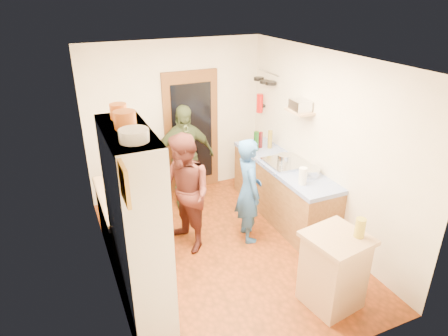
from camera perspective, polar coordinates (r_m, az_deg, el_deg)
floor at (r=5.66m, az=0.13°, el=-11.68°), size 3.00×4.00×0.02m
ceiling at (r=4.62m, az=0.16°, el=15.52°), size 3.00×4.00×0.02m
wall_back at (r=6.76m, az=-6.85°, el=6.89°), size 3.00×0.02×2.60m
wall_front at (r=3.50m, az=13.95°, el=-11.88°), size 3.00×0.02×2.60m
wall_left at (r=4.65m, az=-17.12°, el=-2.58°), size 0.02×4.00×2.60m
wall_right at (r=5.73m, az=14.09°, el=3.00°), size 0.02×4.00×2.60m
door_frame at (r=6.88m, az=-4.66°, el=5.10°), size 0.95×0.06×2.10m
door_glass at (r=6.85m, az=-4.56°, el=5.01°), size 0.70×0.02×1.70m
hutch_body at (r=4.08m, az=-12.22°, el=-9.32°), size 0.40×1.20×2.20m
hutch_top_shelf at (r=3.60m, az=-13.74°, el=5.11°), size 0.40×1.14×0.04m
plate_stack at (r=3.28m, az=-12.75°, el=4.58°), size 0.24×0.24×0.10m
orange_pot_a at (r=3.60m, az=-13.98°, el=6.70°), size 0.19×0.19×0.16m
orange_pot_b at (r=3.89m, az=-14.85°, el=7.85°), size 0.16×0.16×0.14m
left_counter_base at (r=5.50m, az=-13.46°, el=-8.17°), size 0.60×1.40×0.85m
left_counter_top at (r=5.27m, az=-13.93°, el=-4.04°), size 0.64×1.44×0.05m
toaster at (r=4.80m, az=-12.35°, el=-5.38°), size 0.23×0.16×0.17m
kettle at (r=5.07m, az=-14.26°, el=-3.82°), size 0.17×0.17×0.18m
orange_bowl at (r=5.42m, az=-13.57°, el=-2.37°), size 0.22×0.22×0.08m
chopping_board at (r=5.78m, az=-14.89°, el=-1.12°), size 0.36×0.31×0.02m
right_counter_base at (r=6.30m, az=8.30°, el=-3.29°), size 0.60×2.20×0.84m
right_counter_top at (r=6.10m, az=8.56°, el=0.45°), size 0.62×2.22×0.06m
hob at (r=6.05m, az=8.75°, el=0.76°), size 0.55×0.58×0.04m
pot_on_hob at (r=5.97m, az=8.60°, el=1.30°), size 0.20×0.20×0.13m
bottle_a at (r=6.45m, az=4.62°, el=3.86°), size 0.08×0.08×0.32m
bottle_b at (r=6.59m, az=5.25°, el=4.03°), size 0.07×0.07×0.27m
bottle_c at (r=6.58m, az=6.59°, el=4.09°), size 0.08×0.08×0.30m
paper_towel at (r=5.44m, az=11.18°, el=-1.15°), size 0.12×0.12×0.24m
mixing_bowl at (r=5.74m, az=12.12°, el=-0.51°), size 0.29×0.29×0.11m
island_base at (r=4.76m, az=15.31°, el=-14.17°), size 0.63×0.63×0.86m
island_top at (r=4.49m, az=15.96°, el=-9.62°), size 0.71×0.71×0.05m
cutting_board at (r=4.48m, az=15.07°, el=-9.44°), size 0.39×0.33×0.02m
oil_jar at (r=4.48m, az=18.86°, el=-8.08°), size 0.12×0.12×0.22m
pan_rail at (r=6.71m, az=6.42°, el=13.39°), size 0.02×0.65×0.02m
pan_hang_a at (r=6.56m, az=6.68°, el=11.96°), size 0.18×0.18×0.05m
pan_hang_b at (r=6.73m, az=5.80°, el=12.15°), size 0.16×0.16×0.05m
pan_hang_c at (r=6.90m, az=4.98°, el=12.58°), size 0.17×0.17×0.05m
wall_shelf at (r=5.87m, az=10.75°, el=7.95°), size 0.26×0.42×0.03m
radio at (r=5.84m, az=10.82°, el=8.80°), size 0.24×0.32×0.15m
ext_bracket at (r=7.00m, az=5.55°, el=8.85°), size 0.06×0.10×0.04m
fire_extinguisher at (r=6.96m, az=5.12°, el=9.20°), size 0.11×0.11×0.32m
picture_frame at (r=2.94m, az=-14.05°, el=-2.21°), size 0.03×0.25×0.30m
person_hob at (r=5.53m, az=3.90°, el=-3.30°), size 0.44×0.60×1.52m
person_left at (r=5.36m, az=-5.61°, el=-3.49°), size 0.81×0.94×1.65m
person_back at (r=6.40m, az=-5.62°, el=1.60°), size 1.01×0.45×1.70m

